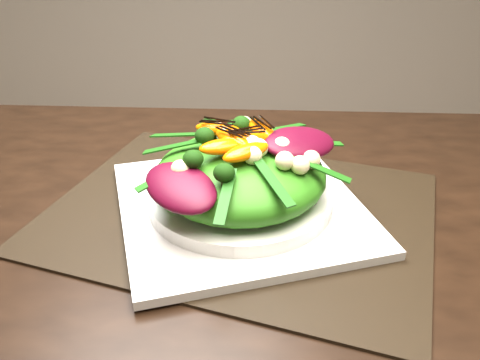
{
  "coord_description": "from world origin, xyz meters",
  "views": [
    {
      "loc": [
        -0.06,
        -0.42,
        1.09
      ],
      "look_at": [
        -0.09,
        0.1,
        0.8
      ],
      "focal_mm": 38.0,
      "sensor_mm": 36.0,
      "label": 1
    }
  ],
  "objects_px": {
    "placemat": "(240,211)",
    "salad_bowl": "(240,197)",
    "dining_table": "(319,284)",
    "lettuce_mound": "(240,174)",
    "plate_base": "(240,206)",
    "orange_segment": "(224,134)"
  },
  "relations": [
    {
      "from": "orange_segment",
      "to": "plate_base",
      "type": "bearing_deg",
      "value": -49.7
    },
    {
      "from": "plate_base",
      "to": "salad_bowl",
      "type": "height_order",
      "value": "salad_bowl"
    },
    {
      "from": "plate_base",
      "to": "placemat",
      "type": "bearing_deg",
      "value": 0.0
    },
    {
      "from": "dining_table",
      "to": "placemat",
      "type": "relative_size",
      "value": 3.52
    },
    {
      "from": "dining_table",
      "to": "lettuce_mound",
      "type": "height_order",
      "value": "dining_table"
    },
    {
      "from": "lettuce_mound",
      "to": "dining_table",
      "type": "bearing_deg",
      "value": -49.2
    },
    {
      "from": "plate_base",
      "to": "salad_bowl",
      "type": "bearing_deg",
      "value": 0.0
    },
    {
      "from": "dining_table",
      "to": "orange_segment",
      "type": "relative_size",
      "value": 27.69
    },
    {
      "from": "orange_segment",
      "to": "placemat",
      "type": "bearing_deg",
      "value": -49.7
    },
    {
      "from": "plate_base",
      "to": "lettuce_mound",
      "type": "relative_size",
      "value": 1.4
    },
    {
      "from": "placemat",
      "to": "salad_bowl",
      "type": "bearing_deg",
      "value": 0.0
    },
    {
      "from": "plate_base",
      "to": "lettuce_mound",
      "type": "height_order",
      "value": "lettuce_mound"
    },
    {
      "from": "dining_table",
      "to": "salad_bowl",
      "type": "relative_size",
      "value": 7.19
    },
    {
      "from": "lettuce_mound",
      "to": "orange_segment",
      "type": "distance_m",
      "value": 0.05
    },
    {
      "from": "placemat",
      "to": "plate_base",
      "type": "bearing_deg",
      "value": 0.0
    },
    {
      "from": "dining_table",
      "to": "plate_base",
      "type": "bearing_deg",
      "value": 130.8
    },
    {
      "from": "placemat",
      "to": "lettuce_mound",
      "type": "bearing_deg",
      "value": 0.0
    },
    {
      "from": "placemat",
      "to": "salad_bowl",
      "type": "relative_size",
      "value": 2.04
    },
    {
      "from": "placemat",
      "to": "salad_bowl",
      "type": "distance_m",
      "value": 0.02
    },
    {
      "from": "dining_table",
      "to": "lettuce_mound",
      "type": "xyz_separation_m",
      "value": [
        -0.09,
        0.1,
        0.07
      ]
    },
    {
      "from": "orange_segment",
      "to": "salad_bowl",
      "type": "bearing_deg",
      "value": -49.7
    },
    {
      "from": "plate_base",
      "to": "orange_segment",
      "type": "relative_size",
      "value": 4.93
    }
  ]
}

